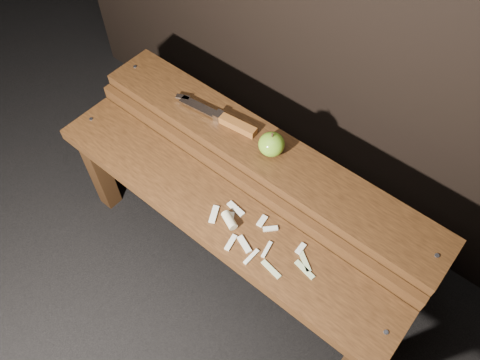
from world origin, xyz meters
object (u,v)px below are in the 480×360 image
Objects in this scene: bench_front_tier at (214,224)px; apple at (272,144)px; bench_rear_tier at (261,166)px; knife at (228,120)px.

bench_front_tier is 0.30m from apple.
bench_front_tier is 1.00× the size of bench_rear_tier.
apple is (0.03, 0.00, 0.12)m from bench_rear_tier.
knife is (-0.17, 0.01, -0.02)m from apple.
bench_front_tier is at bearing -96.89° from apple.
apple reaches higher than bench_front_tier.
bench_front_tier is 14.61× the size of apple.
knife reaches higher than bench_rear_tier.
apple is at bearing -1.76° from knife.
bench_front_tier is at bearing -58.39° from knife.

